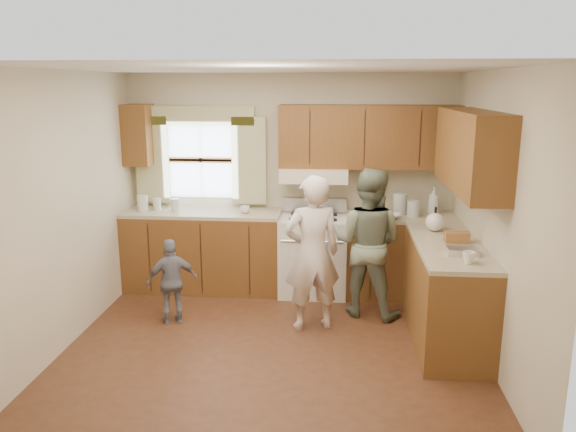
# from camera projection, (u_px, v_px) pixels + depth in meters

# --- Properties ---
(room) EXTENTS (3.80, 3.80, 3.80)m
(room) POSITION_uv_depth(u_px,v_px,m) (273.00, 215.00, 4.94)
(room) COLOR #422514
(room) RESTS_ON ground
(kitchen_fixtures) EXTENTS (3.80, 2.25, 2.15)m
(kitchen_fixtures) POSITION_uv_depth(u_px,v_px,m) (341.00, 231.00, 6.02)
(kitchen_fixtures) COLOR #4B2910
(kitchen_fixtures) RESTS_ON ground
(stove) EXTENTS (0.76, 0.67, 1.07)m
(stove) POSITION_uv_depth(u_px,v_px,m) (313.00, 253.00, 6.48)
(stove) COLOR silver
(stove) RESTS_ON ground
(woman_left) EXTENTS (0.65, 0.53, 1.54)m
(woman_left) POSITION_uv_depth(u_px,v_px,m) (312.00, 253.00, 5.44)
(woman_left) COLOR beige
(woman_left) RESTS_ON ground
(woman_right) EXTENTS (0.90, 0.80, 1.55)m
(woman_right) POSITION_uv_depth(u_px,v_px,m) (367.00, 243.00, 5.79)
(woman_right) COLOR #2A412A
(woman_right) RESTS_ON ground
(child) EXTENTS (0.56, 0.41, 0.88)m
(child) POSITION_uv_depth(u_px,v_px,m) (172.00, 282.00, 5.63)
(child) COLOR gray
(child) RESTS_ON ground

